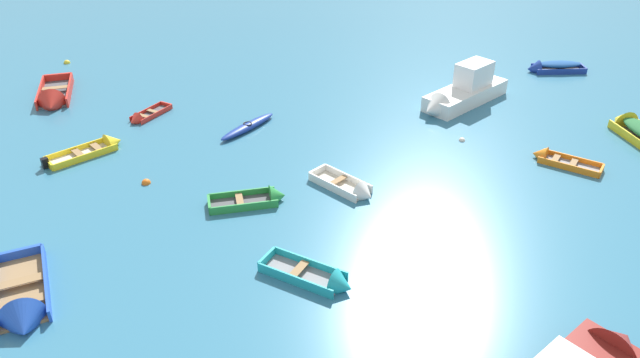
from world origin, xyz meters
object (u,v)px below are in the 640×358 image
rowboat_blue_far_back (23,310)px  mooring_buoy_trailing (146,183)px  rowboat_red_midfield_right (53,100)px  rowboat_green_far_right (263,199)px  rowboat_yellow_cluster_inner (100,147)px  kayak_deep_blue_near_camera (248,126)px  rowboat_yellow_near_left (637,129)px  mooring_buoy_midfield (462,141)px  mooring_buoy_between_boats_left (67,63)px  rowboat_orange_near_right (552,159)px  motor_launch_white_center (462,92)px  rowboat_white_cluster_outer (354,190)px  rowboat_turquoise_back_row_center (325,280)px  rowboat_deep_blue_outer_left (550,67)px  rowboat_red_midfield_left (142,118)px

rowboat_blue_far_back → mooring_buoy_trailing: 8.11m
rowboat_red_midfield_right → mooring_buoy_trailing: size_ratio=12.38×
rowboat_green_far_right → rowboat_red_midfield_right: rowboat_red_midfield_right is taller
rowboat_yellow_cluster_inner → rowboat_red_midfield_right: bearing=124.0°
kayak_deep_blue_near_camera → mooring_buoy_trailing: 6.40m
rowboat_yellow_near_left → rowboat_red_midfield_right: rowboat_red_midfield_right is taller
rowboat_red_midfield_right → rowboat_yellow_cluster_inner: bearing=-56.0°
rowboat_green_far_right → mooring_buoy_midfield: size_ratio=10.50×
rowboat_blue_far_back → rowboat_red_midfield_right: 17.06m
kayak_deep_blue_near_camera → mooring_buoy_between_boats_left: 15.66m
rowboat_orange_near_right → kayak_deep_blue_near_camera: bearing=163.0°
rowboat_yellow_near_left → rowboat_yellow_cluster_inner: bearing=179.3°
rowboat_blue_far_back → motor_launch_white_center: size_ratio=0.79×
rowboat_white_cluster_outer → rowboat_green_far_right: size_ratio=0.91×
rowboat_yellow_near_left → mooring_buoy_between_boats_left: rowboat_yellow_near_left is taller
rowboat_turquoise_back_row_center → rowboat_green_far_right: (-2.08, 5.18, -0.01)m
rowboat_blue_far_back → rowboat_deep_blue_outer_left: 31.39m
mooring_buoy_midfield → rowboat_white_cluster_outer: bearing=-142.9°
rowboat_turquoise_back_row_center → rowboat_orange_near_right: (10.88, 7.62, -0.03)m
rowboat_white_cluster_outer → rowboat_yellow_near_left: size_ratio=0.66×
rowboat_yellow_near_left → mooring_buoy_midfield: size_ratio=14.45×
rowboat_red_midfield_right → rowboat_deep_blue_outer_left: bearing=5.5°
rowboat_green_far_right → mooring_buoy_trailing: rowboat_green_far_right is taller
rowboat_turquoise_back_row_center → rowboat_deep_blue_outer_left: (15.25, 18.59, 0.11)m
mooring_buoy_trailing → rowboat_yellow_near_left: bearing=7.1°
rowboat_red_midfield_left → rowboat_turquoise_back_row_center: 15.76m
rowboat_yellow_cluster_inner → mooring_buoy_midfield: (17.13, -0.24, -0.15)m
kayak_deep_blue_near_camera → rowboat_deep_blue_outer_left: (18.17, 6.74, 0.11)m
rowboat_yellow_cluster_inner → rowboat_deep_blue_outer_left: size_ratio=0.95×
rowboat_blue_far_back → rowboat_turquoise_back_row_center: (9.45, 0.77, -0.03)m
rowboat_white_cluster_outer → rowboat_blue_far_back: rowboat_blue_far_back is taller
rowboat_red_midfield_left → mooring_buoy_between_boats_left: bearing=125.3°
rowboat_orange_near_right → rowboat_blue_far_back: bearing=-157.6°
rowboat_white_cluster_outer → rowboat_turquoise_back_row_center: rowboat_turquoise_back_row_center is taller
rowboat_white_cluster_outer → kayak_deep_blue_near_camera: rowboat_white_cluster_outer is taller
kayak_deep_blue_near_camera → rowboat_deep_blue_outer_left: rowboat_deep_blue_outer_left is taller
kayak_deep_blue_near_camera → mooring_buoy_trailing: kayak_deep_blue_near_camera is taller
rowboat_green_far_right → mooring_buoy_between_boats_left: 21.17m
rowboat_orange_near_right → rowboat_turquoise_back_row_center: bearing=-145.0°
rowboat_red_midfield_left → mooring_buoy_between_boats_left: size_ratio=6.51×
rowboat_yellow_cluster_inner → mooring_buoy_midfield: size_ratio=10.99×
rowboat_yellow_cluster_inner → rowboat_red_midfield_right: size_ratio=0.69×
rowboat_white_cluster_outer → rowboat_red_midfield_left: rowboat_white_cluster_outer is taller
rowboat_green_far_right → rowboat_yellow_cluster_inner: size_ratio=0.96×
motor_launch_white_center → kayak_deep_blue_near_camera: bearing=-168.5°
rowboat_yellow_cluster_inner → rowboat_red_midfield_right: 6.81m
rowboat_white_cluster_outer → mooring_buoy_between_boats_left: (-16.31, 16.65, -0.16)m
rowboat_white_cluster_outer → rowboat_blue_far_back: size_ratio=0.65×
rowboat_yellow_near_left → rowboat_green_far_right: rowboat_yellow_near_left is taller
rowboat_white_cluster_outer → mooring_buoy_between_boats_left: 23.31m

